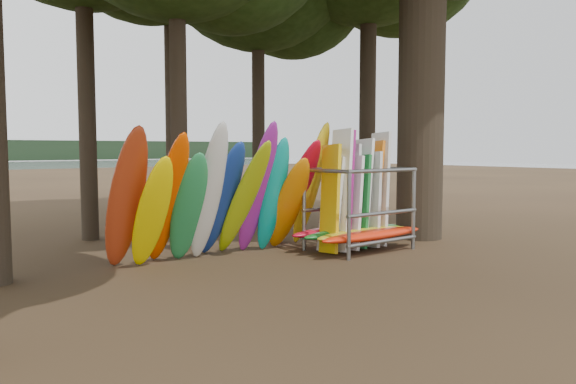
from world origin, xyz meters
TOP-DOWN VIEW (x-y plane):
  - ground at (0.00, 0.00)m, footprint 120.00×120.00m
  - kayak_row at (-1.43, 1.69)m, footprint 5.53×2.35m
  - storage_rack at (1.51, 0.62)m, footprint 3.22×1.57m

SIDE VIEW (x-z plane):
  - ground at x=0.00m, z-range 0.00..0.00m
  - storage_rack at x=1.51m, z-range -0.52..2.38m
  - kayak_row at x=-1.43m, z-range -0.25..2.92m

